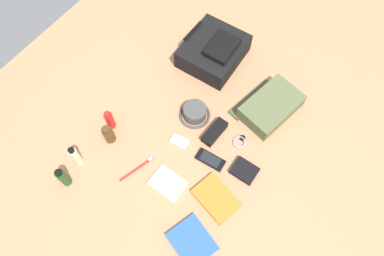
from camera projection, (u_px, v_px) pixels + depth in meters
ground_plane at (192, 133)px, 1.71m from camera, size 2.64×2.02×0.02m
backpack at (214, 51)px, 1.83m from camera, size 0.32×0.29×0.14m
toiletry_pouch at (270, 106)px, 1.71m from camera, size 0.32×0.27×0.08m
bucket_hat at (195, 113)px, 1.71m from camera, size 0.15×0.15×0.07m
shampoo_bottle at (63, 177)px, 1.53m from camera, size 0.04×0.04×0.13m
lotion_bottle at (76, 156)px, 1.57m from camera, size 0.04×0.04×0.14m
cologne_bottle at (109, 134)px, 1.63m from camera, size 0.05×0.05×0.11m
sunscreen_spray at (110, 120)px, 1.66m from camera, size 0.04×0.04×0.12m
paperback_novel at (192, 242)px, 1.47m from camera, size 0.20×0.21×0.02m
travel_guidebook at (216, 198)px, 1.55m from camera, size 0.17×0.21×0.02m
cell_phone at (210, 160)px, 1.63m from camera, size 0.07×0.14×0.01m
media_player at (179, 142)px, 1.67m from camera, size 0.06×0.09×0.01m
wristwatch at (240, 142)px, 1.67m from camera, size 0.07×0.06×0.01m
toothbrush at (139, 168)px, 1.61m from camera, size 0.18×0.06×0.02m
wallet at (244, 171)px, 1.60m from camera, size 0.09×0.11×0.02m
notepad at (168, 184)px, 1.58m from camera, size 0.11×0.15×0.02m
sunglasses_case at (215, 132)px, 1.67m from camera, size 0.14×0.06×0.04m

